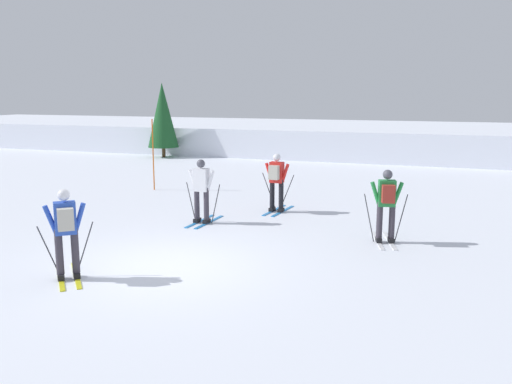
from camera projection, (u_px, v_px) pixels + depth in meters
ground_plane at (164, 267)px, 10.82m from camera, size 120.00×120.00×0.00m
far_snow_ridge at (350, 142)px, 29.83m from camera, size 80.00×6.65×1.51m
skier_green at (387, 203)px, 12.38m from camera, size 0.97×1.64×1.71m
skier_white at (201, 189)px, 14.30m from camera, size 1.00×1.61×1.71m
skier_red at (276, 180)px, 15.63m from camera, size 1.00×1.63×1.71m
skier_blue at (66, 230)px, 9.94m from camera, size 1.34×1.44×1.71m
trail_marker_pole at (153, 155)px, 19.20m from camera, size 0.04×0.04×2.52m
conifer_far_left at (163, 115)px, 28.87m from camera, size 1.64×1.64×3.95m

